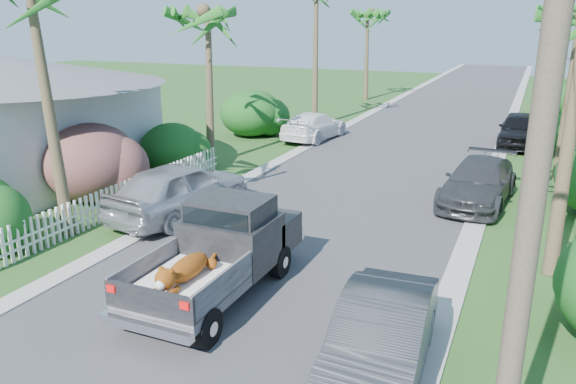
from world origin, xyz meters
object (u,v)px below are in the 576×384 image
at_px(house_left, 1,122).
at_px(utility_pole_c, 545,43).
at_px(utility_pole_a, 539,149).
at_px(parked_car_rm, 478,183).
at_px(utility_pole_b, 544,59).
at_px(palm_l_b, 206,12).
at_px(parked_car_rf, 520,130).
at_px(utility_pole_d, 545,37).
at_px(palm_l_d, 368,12).
at_px(palm_r_d, 562,8).
at_px(parked_car_ln, 179,190).
at_px(parked_car_lf, 314,126).
at_px(parked_car_rn, 380,339).
at_px(pickup_truck, 225,247).

xyz_separation_m(house_left, utility_pole_c, (18.60, 21.00, 2.48)).
distance_m(house_left, utility_pole_a, 20.81).
relative_size(parked_car_rm, utility_pole_b, 0.54).
height_order(palm_l_b, utility_pole_b, utility_pole_b).
distance_m(parked_car_rf, utility_pole_d, 22.48).
distance_m(palm_l_d, utility_pole_b, 24.31).
relative_size(parked_car_rf, palm_r_d, 0.59).
relative_size(parked_car_ln, parked_car_lf, 1.06).
distance_m(parked_car_rf, palm_r_d, 20.10).
xyz_separation_m(parked_car_rn, parked_car_rm, (0.50, 10.61, 0.01)).
bearing_deg(parked_car_ln, utility_pole_c, -106.16).
xyz_separation_m(pickup_truck, parked_car_rn, (4.02, -1.82, -0.31)).
bearing_deg(parked_car_ln, pickup_truck, 142.78).
relative_size(parked_car_ln, utility_pole_c, 0.56).
bearing_deg(utility_pole_b, utility_pole_a, -90.00).
height_order(parked_car_rm, utility_pole_b, utility_pole_b).
distance_m(pickup_truck, parked_car_rf, 19.57).
xyz_separation_m(palm_r_d, house_left, (-19.50, -33.00, -4.62)).
xyz_separation_m(parked_car_ln, house_left, (-8.83, 1.23, 1.26)).
distance_m(parked_car_lf, palm_l_d, 16.71).
relative_size(parked_car_ln, palm_l_d, 0.65).
relative_size(palm_r_d, utility_pole_a, 0.89).
bearing_deg(parked_car_lf, utility_pole_d, -106.89).
relative_size(pickup_truck, utility_pole_c, 0.57).
distance_m(palm_l_d, utility_pole_c, 13.63).
distance_m(pickup_truck, utility_pole_c, 26.88).
relative_size(palm_l_b, palm_r_d, 0.93).
bearing_deg(parked_car_ln, parked_car_rm, -140.95).
bearing_deg(palm_r_d, parked_car_rm, -94.70).
bearing_deg(parked_car_lf, parked_car_ln, 97.91).
xyz_separation_m(parked_car_rf, palm_l_b, (-11.80, -8.85, 5.35)).
bearing_deg(utility_pole_d, utility_pole_b, -90.00).
relative_size(utility_pole_a, utility_pole_b, 1.00).
bearing_deg(house_left, palm_l_d, 76.46).
bearing_deg(parked_car_lf, utility_pole_c, -131.19).
distance_m(pickup_truck, palm_r_d, 39.00).
bearing_deg(utility_pole_b, palm_l_d, 119.95).
xyz_separation_m(pickup_truck, parked_car_rf, (5.42, 18.81, -0.21)).
relative_size(utility_pole_a, utility_pole_d, 1.00).
xyz_separation_m(parked_car_ln, utility_pole_c, (9.77, 22.23, 3.74)).
bearing_deg(utility_pole_b, parked_car_rf, 94.37).
distance_m(pickup_truck, parked_car_rm, 9.89).
distance_m(parked_car_rm, parked_car_rf, 10.06).
xyz_separation_m(palm_r_d, utility_pole_c, (-0.90, -12.00, -2.14)).
bearing_deg(utility_pole_c, parked_car_lf, -136.94).
distance_m(parked_car_ln, palm_l_d, 28.88).
xyz_separation_m(parked_car_rm, parked_car_ln, (-8.28, -5.07, 0.15)).
relative_size(parked_car_lf, utility_pole_a, 0.53).
xyz_separation_m(parked_car_rf, utility_pole_c, (0.60, 7.15, 3.80)).
height_order(palm_r_d, house_left, palm_r_d).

